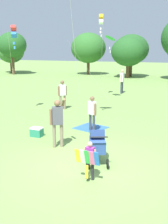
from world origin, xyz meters
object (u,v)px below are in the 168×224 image
object	(u,v)px
kite_blue_high	(101,20)
cooler_box	(37,132)
kite_green_novelty	(14,32)
person_red_shirt	(92,111)
person_adult_flyer	(58,119)
picnic_blanket	(91,128)
person_couple_left	(62,92)
person_kid_running	(122,79)
kite_orange_delta	(110,38)
stroller	(97,143)
child_with_butterfly_kite	(89,158)

from	to	relation	value
kite_blue_high	cooler_box	xyz separation A→B (m)	(0.36, -8.76, -4.88)
kite_green_novelty	person_red_shirt	size ratio (longest dim) A/B	3.06
person_adult_flyer	person_red_shirt	xyz separation A→B (m)	(0.45, 2.17, -0.14)
kite_green_novelty	picnic_blanket	xyz separation A→B (m)	(4.52, -1.23, -4.07)
person_adult_flyer	person_couple_left	distance (m)	6.02
person_kid_running	picnic_blanket	xyz separation A→B (m)	(1.06, -9.53, -1.05)
person_kid_running	cooler_box	size ratio (longest dim) A/B	3.99
person_red_shirt	kite_orange_delta	bearing A→B (deg)	101.07
person_red_shirt	person_couple_left	size ratio (longest dim) A/B	0.90
person_couple_left	kite_green_novelty	bearing A→B (deg)	-137.40
kite_orange_delta	picnic_blanket	world-z (taller)	kite_orange_delta
person_adult_flyer	person_couple_left	size ratio (longest dim) A/B	1.07
person_red_shirt	person_kid_running	distance (m)	10.04
picnic_blanket	cooler_box	world-z (taller)	cooler_box
stroller	picnic_blanket	distance (m)	3.74
stroller	kite_blue_high	bearing A→B (deg)	107.99
child_with_butterfly_kite	person_red_shirt	xyz separation A→B (m)	(-1.41, 4.06, 0.24)
child_with_butterfly_kite	kite_blue_high	xyz separation A→B (m)	(-3.51, 11.40, 4.45)
picnic_blanket	kite_orange_delta	bearing A→B (deg)	99.98
person_couple_left	cooler_box	xyz separation A→B (m)	(1.19, -4.73, -0.77)
kite_blue_high	person_red_shirt	distance (m)	8.72
kite_green_novelty	picnic_blanket	bearing A→B (deg)	-15.20
person_couple_left	cooler_box	size ratio (longest dim) A/B	3.57
picnic_blanket	child_with_butterfly_kite	bearing A→B (deg)	-70.18
child_with_butterfly_kite	kite_blue_high	world-z (taller)	kite_blue_high
kite_orange_delta	child_with_butterfly_kite	bearing A→B (deg)	-75.86
person_couple_left	person_kid_running	size ratio (longest dim) A/B	0.90
stroller	kite_blue_high	xyz separation A→B (m)	(-3.35, 10.30, 4.45)
stroller	person_red_shirt	size ratio (longest dim) A/B	0.77
person_adult_flyer	cooler_box	size ratio (longest dim) A/B	3.83
person_adult_flyer	stroller	distance (m)	1.91
person_red_shirt	cooler_box	world-z (taller)	person_red_shirt
person_red_shirt	person_kid_running	bearing A→B (deg)	97.26
person_adult_flyer	kite_orange_delta	world-z (taller)	kite_orange_delta
person_adult_flyer	person_red_shirt	size ratio (longest dim) A/B	1.19
picnic_blanket	cooler_box	xyz separation A→B (m)	(-1.53, -1.85, 0.17)
person_adult_flyer	cooler_box	xyz separation A→B (m)	(-1.30, 0.75, -0.82)
kite_blue_high	person_kid_running	distance (m)	4.85
child_with_butterfly_kite	person_kid_running	size ratio (longest dim) A/B	0.57
cooler_box	person_couple_left	bearing A→B (deg)	104.15
person_adult_flyer	person_red_shirt	distance (m)	2.22
stroller	picnic_blanket	xyz separation A→B (m)	(-1.46, 3.39, -0.60)
child_with_butterfly_kite	kite_green_novelty	world-z (taller)	kite_green_novelty
person_adult_flyer	person_kid_running	bearing A→B (deg)	93.87
picnic_blanket	person_couple_left	bearing A→B (deg)	133.43
child_with_butterfly_kite	stroller	world-z (taller)	stroller
picnic_blanket	person_red_shirt	bearing A→B (deg)	-63.94
person_red_shirt	cooler_box	xyz separation A→B (m)	(-1.75, -1.42, -0.68)
kite_green_novelty	picnic_blanket	world-z (taller)	kite_green_novelty
person_red_shirt	child_with_butterfly_kite	bearing A→B (deg)	-70.88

